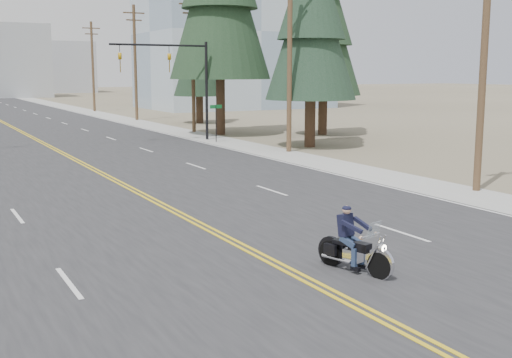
% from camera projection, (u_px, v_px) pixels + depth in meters
% --- Properties ---
extents(ground_plane, '(400.00, 400.00, 0.00)m').
position_uv_depth(ground_plane, '(346.00, 301.00, 13.79)').
color(ground_plane, '#776D56').
rests_on(ground_plane, ground).
extents(sidewalk_right, '(3.00, 200.00, 0.01)m').
position_uv_depth(sidewalk_right, '(87.00, 112.00, 79.95)').
color(sidewalk_right, '#A5A5A0').
rests_on(sidewalk_right, ground).
extents(traffic_mast_right, '(7.10, 0.26, 7.00)m').
position_uv_depth(traffic_mast_right, '(180.00, 71.00, 44.96)').
color(traffic_mast_right, black).
rests_on(traffic_mast_right, ground).
extents(street_sign, '(0.90, 0.06, 2.62)m').
position_uv_depth(street_sign, '(216.00, 117.00, 44.59)').
color(street_sign, black).
rests_on(street_sign, ground).
extents(utility_pole_a, '(2.20, 0.30, 11.00)m').
position_uv_depth(utility_pole_a, '(484.00, 50.00, 25.64)').
color(utility_pole_a, brown).
rests_on(utility_pole_a, ground).
extents(utility_pole_b, '(2.20, 0.30, 11.50)m').
position_uv_depth(utility_pole_b, '(290.00, 53.00, 38.62)').
color(utility_pole_b, brown).
rests_on(utility_pole_b, ground).
extents(utility_pole_c, '(2.20, 0.30, 11.00)m').
position_uv_depth(utility_pole_c, '(193.00, 61.00, 51.69)').
color(utility_pole_c, brown).
rests_on(utility_pole_c, ground).
extents(utility_pole_d, '(2.20, 0.30, 11.50)m').
position_uv_depth(utility_pole_d, '(135.00, 61.00, 64.67)').
color(utility_pole_d, brown).
rests_on(utility_pole_d, ground).
extents(utility_pole_e, '(2.20, 0.30, 11.00)m').
position_uv_depth(utility_pole_e, '(93.00, 65.00, 79.47)').
color(utility_pole_e, brown).
rests_on(utility_pole_e, ground).
extents(glass_building, '(24.00, 16.00, 20.00)m').
position_uv_depth(glass_building, '(233.00, 34.00, 87.89)').
color(glass_building, '#9EB5CC').
rests_on(glass_building, ground).
extents(haze_bldg_c, '(16.00, 12.00, 18.00)m').
position_uv_depth(haze_bldg_c, '(180.00, 51.00, 126.53)').
color(haze_bldg_c, '#B7BCC6').
rests_on(haze_bldg_c, ground).
extents(haze_bldg_e, '(14.00, 14.00, 12.00)m').
position_uv_depth(haze_bldg_e, '(61.00, 67.00, 154.73)').
color(haze_bldg_e, '#B7BCC6').
rests_on(haze_bldg_e, ground).
extents(motorcyclist, '(1.42, 2.26, 1.63)m').
position_uv_depth(motorcyclist, '(355.00, 240.00, 15.68)').
color(motorcyclist, black).
rests_on(motorcyclist, ground).
extents(conifer_near, '(5.89, 5.89, 15.58)m').
position_uv_depth(conifer_near, '(312.00, 7.00, 40.75)').
color(conifer_near, '#382619').
rests_on(conifer_near, ground).
extents(conifer_mid, '(5.83, 5.83, 15.53)m').
position_uv_depth(conifer_mid, '(324.00, 19.00, 49.01)').
color(conifer_mid, '#382619').
rests_on(conifer_mid, ground).
extents(conifer_far, '(4.91, 4.91, 13.15)m').
position_uv_depth(conifer_far, '(199.00, 44.00, 60.76)').
color(conifer_far, '#382619').
rests_on(conifer_far, ground).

